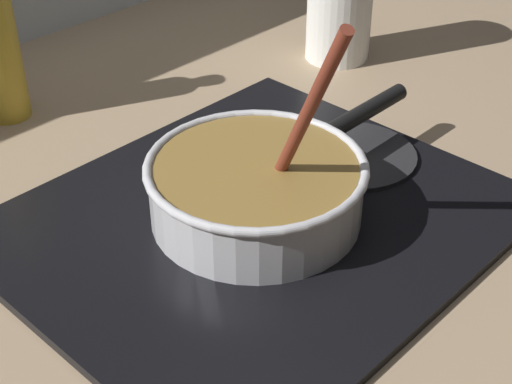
{
  "coord_description": "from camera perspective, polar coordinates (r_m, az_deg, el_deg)",
  "views": [
    {
      "loc": [
        -0.53,
        -0.38,
        0.55
      ],
      "look_at": [
        -0.01,
        0.12,
        0.05
      ],
      "focal_mm": 53.99,
      "sensor_mm": 36.0,
      "label": 1
    }
  ],
  "objects": [
    {
      "name": "burner_ring",
      "position": [
        0.9,
        0.0,
        -1.63
      ],
      "size": [
        0.19,
        0.19,
        0.01
      ],
      "primitive_type": "torus",
      "color": "#592D0C",
      "rests_on": "hob_plate"
    },
    {
      "name": "hob_plate",
      "position": [
        0.9,
        0.0,
        -2.15
      ],
      "size": [
        0.56,
        0.48,
        0.01
      ],
      "primitive_type": "cube",
      "color": "black",
      "rests_on": "ground"
    },
    {
      "name": "ground",
      "position": [
        0.86,
        6.22,
        -6.63
      ],
      "size": [
        2.4,
        1.6,
        0.04
      ],
      "primitive_type": "cube",
      "color": "#9E8466"
    },
    {
      "name": "spare_burner",
      "position": [
        1.02,
        7.14,
        2.76
      ],
      "size": [
        0.17,
        0.17,
        0.01
      ],
      "primitive_type": "cylinder",
      "color": "#262628",
      "rests_on": "hob_plate"
    },
    {
      "name": "cooking_pan",
      "position": [
        0.88,
        0.09,
        0.35
      ],
      "size": [
        0.41,
        0.26,
        0.28
      ],
      "color": "silver",
      "rests_on": "hob_plate"
    }
  ]
}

